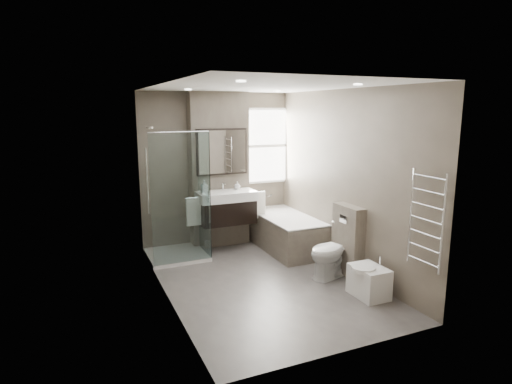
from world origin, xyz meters
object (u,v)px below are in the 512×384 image
vanity (227,207)px  toilet (333,251)px  bidet (369,281)px  bathtub (285,231)px

vanity → toilet: 1.96m
toilet → bidet: size_ratio=1.50×
bathtub → toilet: bearing=-88.1°
bathtub → bidet: 2.08m
bathtub → bidet: (0.09, -2.08, -0.11)m
vanity → bathtub: bearing=-19.4°
vanity → toilet: vanity is taller
bathtub → bidet: bathtub is taller
bathtub → toilet: toilet is taller
bathtub → bidet: size_ratio=3.17×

